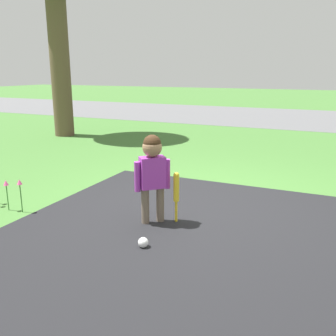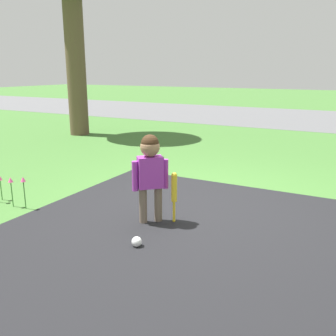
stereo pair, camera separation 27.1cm
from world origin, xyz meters
TOP-DOWN VIEW (x-y plane):
  - ground_plane at (0.00, 0.00)m, footprint 60.00×60.00m
  - driveway_strip at (0.23, -2.50)m, footprint 3.89×7.00m
  - street_strip at (0.00, 9.61)m, footprint 40.00×6.00m
  - child at (-0.32, -0.74)m, footprint 0.30×0.29m
  - baseball_bat at (-0.09, -0.63)m, footprint 0.06×0.06m
  - sports_ball at (-0.13, -1.32)m, footprint 0.10×0.10m
  - flower_bed at (-2.16, -1.10)m, footprint 0.58×0.16m

SIDE VIEW (x-z plane):
  - ground_plane at x=0.00m, z-range 0.00..0.00m
  - street_strip at x=0.00m, z-range 0.00..0.01m
  - driveway_strip at x=0.23m, z-range 0.00..0.01m
  - sports_ball at x=-0.13m, z-range 0.00..0.10m
  - flower_bed at x=-2.16m, z-range 0.11..0.52m
  - baseball_bat at x=-0.09m, z-range 0.08..0.65m
  - child at x=-0.32m, z-range 0.14..1.12m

